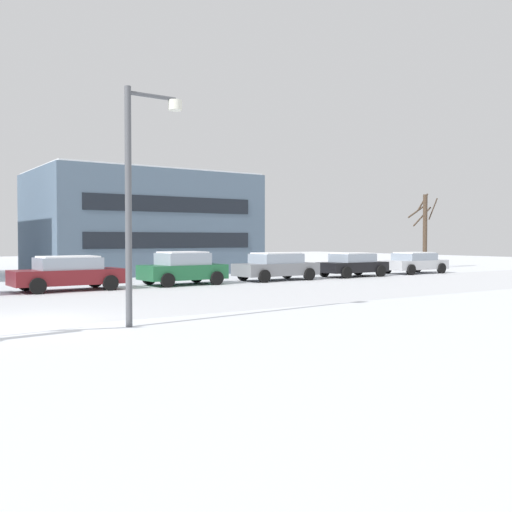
{
  "coord_description": "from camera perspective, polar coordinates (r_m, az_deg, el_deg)",
  "views": [
    {
      "loc": [
        -3.64,
        -15.61,
        2.14
      ],
      "look_at": [
        10.45,
        5.24,
        1.4
      ],
      "focal_mm": 41.13,
      "sensor_mm": 36.0,
      "label": 1
    }
  ],
  "objects": [
    {
      "name": "parked_car_gray",
      "position": [
        30.09,
        1.98,
        -1.0
      ],
      "size": [
        4.42,
        2.12,
        1.44
      ],
      "color": "slate",
      "rests_on": "ground"
    },
    {
      "name": "tree_far_right",
      "position": [
        43.9,
        16.09,
        2.57
      ],
      "size": [
        1.71,
        1.88,
        5.43
      ],
      "color": "#423326",
      "rests_on": "ground"
    },
    {
      "name": "street_lamp",
      "position": [
        14.67,
        -11.4,
        7.04
      ],
      "size": [
        1.52,
        0.36,
        5.81
      ],
      "color": "#4C4F54",
      "rests_on": "ground"
    },
    {
      "name": "road_surface",
      "position": [
        19.51,
        -23.17,
        -4.75
      ],
      "size": [
        80.0,
        8.86,
        0.0
      ],
      "color": "silver",
      "rests_on": "ground"
    },
    {
      "name": "ground_plane",
      "position": [
        16.18,
        -20.86,
        -6.04
      ],
      "size": [
        120.0,
        120.0,
        0.0
      ],
      "primitive_type": "plane",
      "color": "white"
    },
    {
      "name": "building_far_right",
      "position": [
        38.0,
        -11.13,
        3.15
      ],
      "size": [
        12.95,
        9.05,
        6.27
      ],
      "color": "slate",
      "rests_on": "ground"
    },
    {
      "name": "parked_car_green",
      "position": [
        27.38,
        -7.14,
        -1.18
      ],
      "size": [
        3.89,
        2.19,
        1.55
      ],
      "color": "#1E6038",
      "rests_on": "ground"
    },
    {
      "name": "parked_car_silver",
      "position": [
        37.4,
        15.15,
        -0.6
      ],
      "size": [
        4.38,
        2.14,
        1.32
      ],
      "color": "silver",
      "rests_on": "ground"
    },
    {
      "name": "parked_car_maroon",
      "position": [
        25.35,
        -17.81,
        -1.58
      ],
      "size": [
        4.52,
        2.14,
        1.43
      ],
      "color": "maroon",
      "rests_on": "ground"
    },
    {
      "name": "parked_car_black",
      "position": [
        33.47,
        9.38,
        -0.81
      ],
      "size": [
        4.12,
        2.06,
        1.36
      ],
      "color": "black",
      "rests_on": "ground"
    }
  ]
}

